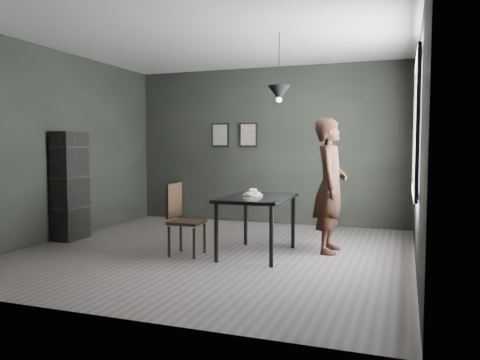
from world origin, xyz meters
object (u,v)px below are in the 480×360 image
(cafe_table, at_px, (257,203))
(woman, at_px, (330,186))
(wood_chair, at_px, (181,214))
(white_plate, at_px, (253,195))
(shelf_unit, at_px, (70,186))
(pendant_lamp, at_px, (279,93))

(cafe_table, height_order, woman, woman)
(woman, bearing_deg, cafe_table, 117.68)
(wood_chair, bearing_deg, woman, 22.80)
(white_plate, height_order, woman, woman)
(cafe_table, distance_m, shelf_unit, 2.92)
(cafe_table, height_order, wood_chair, wood_chair)
(white_plate, distance_m, pendant_lamp, 1.34)
(cafe_table, distance_m, white_plate, 0.13)
(white_plate, xyz_separation_m, pendant_lamp, (0.33, 0.04, 1.29))
(wood_chair, xyz_separation_m, pendant_lamp, (1.17, 0.42, 1.53))
(wood_chair, bearing_deg, pendant_lamp, 18.41)
(pendant_lamp, bearing_deg, cafe_table, -158.20)
(white_plate, xyz_separation_m, woman, (0.92, 0.41, 0.12))
(woman, bearing_deg, pendant_lamp, 120.49)
(white_plate, relative_size, shelf_unit, 0.14)
(pendant_lamp, bearing_deg, woman, 32.00)
(white_plate, bearing_deg, shelf_unit, -179.44)
(white_plate, bearing_deg, wood_chair, -155.48)
(white_plate, height_order, wood_chair, wood_chair)
(cafe_table, xyz_separation_m, woman, (0.85, 0.47, 0.20))
(white_plate, relative_size, woman, 0.13)
(white_plate, bearing_deg, cafe_table, -38.62)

